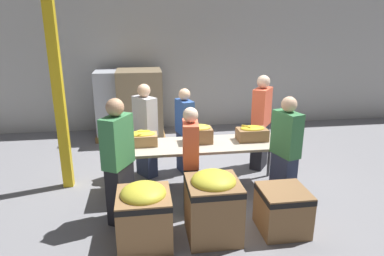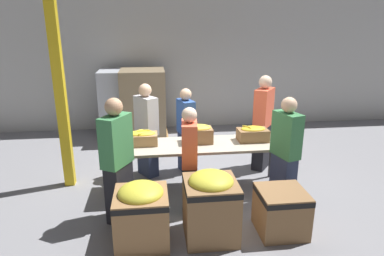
# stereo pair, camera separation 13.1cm
# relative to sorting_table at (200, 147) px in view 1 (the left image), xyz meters

# --- Properties ---
(ground_plane) EXTENTS (30.00, 30.00, 0.00)m
(ground_plane) POSITION_rel_sorting_table_xyz_m (0.00, 0.00, -0.74)
(ground_plane) COLOR gray
(wall_back) EXTENTS (16.00, 0.08, 4.00)m
(wall_back) POSITION_rel_sorting_table_xyz_m (0.00, 3.60, 1.26)
(wall_back) COLOR #B7B7B2
(wall_back) RESTS_ON ground_plane
(sorting_table) EXTENTS (2.69, 0.77, 0.79)m
(sorting_table) POSITION_rel_sorting_table_xyz_m (0.00, 0.00, 0.00)
(sorting_table) COLOR #B2A893
(sorting_table) RESTS_ON ground_plane
(banana_box_0) EXTENTS (0.50, 0.30, 0.24)m
(banana_box_0) POSITION_rel_sorting_table_xyz_m (-0.91, 0.09, 0.16)
(banana_box_0) COLOR #A37A4C
(banana_box_0) RESTS_ON sorting_table
(banana_box_1) EXTENTS (0.42, 0.30, 0.29)m
(banana_box_1) POSITION_rel_sorting_table_xyz_m (-0.01, 0.09, 0.20)
(banana_box_1) COLOR olive
(banana_box_1) RESTS_ON sorting_table
(banana_box_2) EXTENTS (0.48, 0.29, 0.26)m
(banana_box_2) POSITION_rel_sorting_table_xyz_m (0.86, 0.05, 0.17)
(banana_box_2) COLOR olive
(banana_box_2) RESTS_ON sorting_table
(volunteer_0) EXTENTS (0.31, 0.45, 1.53)m
(volunteer_0) POSITION_rel_sorting_table_xyz_m (-0.15, 0.76, 0.02)
(volunteer_0) COLOR #2D3856
(volunteer_0) RESTS_ON ground_plane
(volunteer_1) EXTENTS (0.34, 0.48, 1.64)m
(volunteer_1) POSITION_rel_sorting_table_xyz_m (1.15, -0.60, 0.08)
(volunteer_1) COLOR #2D3856
(volunteer_1) RESTS_ON ground_plane
(volunteer_2) EXTENTS (0.43, 0.51, 1.72)m
(volunteer_2) POSITION_rel_sorting_table_xyz_m (-1.21, -0.73, 0.11)
(volunteer_2) COLOR black
(volunteer_2) RESTS_ON ground_plane
(volunteer_3) EXTENTS (0.43, 0.49, 1.64)m
(volunteer_3) POSITION_rel_sorting_table_xyz_m (-0.84, 0.68, 0.08)
(volunteer_3) COLOR #2D3856
(volunteer_3) RESTS_ON ground_plane
(volunteer_4) EXTENTS (0.25, 0.43, 1.55)m
(volunteer_4) POSITION_rel_sorting_table_xyz_m (-0.24, -0.64, 0.03)
(volunteer_4) COLOR black
(volunteer_4) RESTS_ON ground_plane
(volunteer_5) EXTENTS (0.46, 0.51, 1.74)m
(volunteer_5) POSITION_rel_sorting_table_xyz_m (1.25, 0.74, 0.12)
(volunteer_5) COLOR black
(volunteer_5) RESTS_ON ground_plane
(donation_bin_0) EXTENTS (0.65, 0.65, 0.78)m
(donation_bin_0) POSITION_rel_sorting_table_xyz_m (-0.90, -1.28, -0.33)
(donation_bin_0) COLOR olive
(donation_bin_0) RESTS_ON ground_plane
(donation_bin_1) EXTENTS (0.65, 0.65, 0.89)m
(donation_bin_1) POSITION_rel_sorting_table_xyz_m (-0.05, -1.28, -0.27)
(donation_bin_1) COLOR olive
(donation_bin_1) RESTS_ON ground_plane
(donation_bin_2) EXTENTS (0.60, 0.60, 0.58)m
(donation_bin_2) POSITION_rel_sorting_table_xyz_m (0.87, -1.28, -0.42)
(donation_bin_2) COLOR olive
(donation_bin_2) RESTS_ON ground_plane
(support_pillar) EXTENTS (0.15, 0.15, 4.00)m
(support_pillar) POSITION_rel_sorting_table_xyz_m (-2.14, 0.46, 1.26)
(support_pillar) COLOR gold
(support_pillar) RESTS_ON ground_plane
(pallet_stack_0) EXTENTS (0.95, 0.95, 1.57)m
(pallet_stack_0) POSITION_rel_sorting_table_xyz_m (-1.48, 2.97, 0.03)
(pallet_stack_0) COLOR olive
(pallet_stack_0) RESTS_ON ground_plane
(pallet_stack_1) EXTENTS (1.08, 1.08, 1.60)m
(pallet_stack_1) POSITION_rel_sorting_table_xyz_m (-0.92, 2.78, 0.05)
(pallet_stack_1) COLOR olive
(pallet_stack_1) RESTS_ON ground_plane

